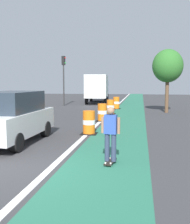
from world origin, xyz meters
The scene contains 13 objects.
ground_plane centered at (0.00, 0.00, 0.00)m, with size 100.00×100.00×0.00m, color #38383A.
bike_lane_strip centered at (2.40, 12.00, 0.00)m, with size 2.50×80.00×0.01m, color #286B51.
lane_divider_stripe centered at (0.90, 12.00, 0.01)m, with size 0.20×80.00×0.01m, color silver.
skateboarder_on_lane centered at (2.50, 0.96, 0.91)m, with size 0.57×0.82×1.69m.
parked_suv_nearest centered at (-1.64, 3.19, 1.04)m, with size 1.95×4.62×2.04m.
traffic_barrel_front centered at (0.99, 5.50, 0.53)m, with size 0.73×0.73×1.09m.
traffic_barrel_mid centered at (1.00, 9.90, 0.53)m, with size 0.73×0.73×1.09m.
traffic_barrel_back centered at (1.07, 13.86, 0.53)m, with size 0.73×0.73×1.09m.
traffic_barrel_far centered at (1.13, 18.12, 0.53)m, with size 0.73×0.73×1.09m.
delivery_truck_down_block centered at (-1.71, 25.06, 1.85)m, with size 2.87×7.76×3.23m.
traffic_light_corner centered at (-4.59, 20.88, 3.50)m, with size 0.41×0.32×5.10m.
pedestrian_crossing centered at (-4.06, 12.02, 0.86)m, with size 0.34×0.20×1.61m.
street_tree_sidewalk centered at (5.38, 15.63, 3.67)m, with size 2.40×2.40×5.00m.
Camera 1 is at (3.37, -7.00, 2.40)m, focal length 44.35 mm.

